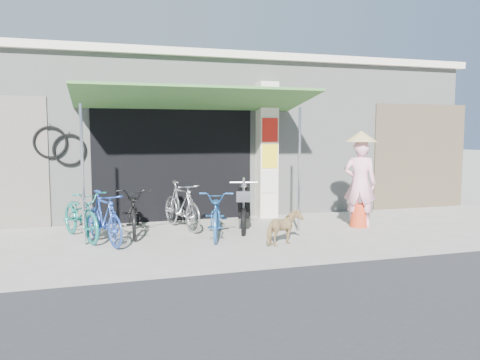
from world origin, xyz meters
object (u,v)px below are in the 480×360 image
object	(u,v)px
bike_blue	(104,218)
bike_silver	(181,205)
bike_navy	(217,213)
moped	(244,206)
bike_black	(134,211)
street_dog	(284,228)
nun	(360,180)
bike_teal	(81,215)

from	to	relation	value
bike_blue	bike_silver	world-z (taller)	bike_silver
bike_navy	moped	distance (m)	0.91
bike_black	street_dog	distance (m)	2.84
moped	nun	distance (m)	2.39
bike_black	nun	xyz separation A→B (m)	(4.40, -0.54, 0.49)
bike_silver	street_dog	distance (m)	2.33
bike_teal	street_dog	xyz separation A→B (m)	(3.28, -1.44, -0.15)
bike_black	moped	world-z (taller)	moped
bike_silver	bike_navy	xyz separation A→B (m)	(0.51, -0.88, -0.04)
bike_black	moped	size ratio (longest dim) A/B	1.00
bike_blue	bike_navy	bearing A→B (deg)	-21.17
bike_teal	moped	distance (m)	3.05
bike_silver	bike_navy	bearing A→B (deg)	-76.41
bike_black	bike_silver	distance (m)	0.95
nun	street_dog	bearing A→B (deg)	60.85
bike_teal	bike_black	distance (m)	0.94
bike_silver	street_dog	bearing A→B (deg)	-68.19
bike_blue	bike_navy	world-z (taller)	bike_blue
street_dog	nun	distance (m)	2.39
nun	bike_black	bearing A→B (deg)	26.88
bike_black	bike_silver	size ratio (longest dim) A/B	1.09
bike_blue	bike_silver	distance (m)	1.70
bike_black	bike_navy	xyz separation A→B (m)	(1.43, -0.64, -0.01)
street_dog	bike_navy	bearing A→B (deg)	16.49
bike_blue	nun	world-z (taller)	nun
bike_black	bike_teal	bearing A→B (deg)	-168.49
bike_navy	moped	bearing A→B (deg)	56.21
bike_blue	bike_navy	size ratio (longest dim) A/B	0.90
bike_teal	nun	distance (m)	5.37
moped	bike_navy	bearing A→B (deg)	-121.57
bike_navy	moped	world-z (taller)	moped
bike_blue	moped	xyz separation A→B (m)	(2.66, 0.58, 0.00)
bike_teal	bike_silver	world-z (taller)	bike_silver
bike_blue	bike_black	xyz separation A→B (m)	(0.54, 0.63, -0.00)
bike_black	nun	bearing A→B (deg)	-4.17
bike_navy	street_dog	xyz separation A→B (m)	(0.92, -0.94, -0.14)
bike_navy	moped	xyz separation A→B (m)	(0.69, 0.60, 0.02)
bike_teal	moped	xyz separation A→B (m)	(3.05, 0.10, 0.01)
nun	moped	bearing A→B (deg)	21.59
bike_silver	street_dog	world-z (taller)	bike_silver
bike_black	bike_navy	distance (m)	1.57
bike_teal	bike_silver	distance (m)	1.89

